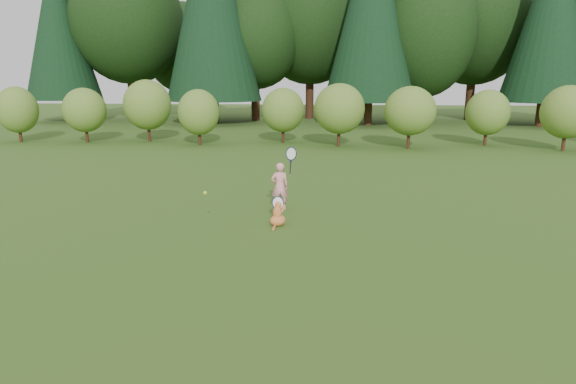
# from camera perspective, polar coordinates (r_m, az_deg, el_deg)

# --- Properties ---
(ground) EXTENTS (100.00, 100.00, 0.00)m
(ground) POSITION_cam_1_polar(r_m,az_deg,el_deg) (8.67, -1.83, -5.67)
(ground) COLOR #2B4D15
(ground) RESTS_ON ground
(shrub_row) EXTENTS (28.00, 3.00, 2.80)m
(shrub_row) POSITION_cam_1_polar(r_m,az_deg,el_deg) (21.22, 2.67, 9.31)
(shrub_row) COLOR #5A7524
(shrub_row) RESTS_ON ground
(woodland_backdrop) EXTENTS (48.00, 10.00, 15.00)m
(woodland_backdrop) POSITION_cam_1_polar(r_m,az_deg,el_deg) (31.52, 3.79, 21.64)
(woodland_backdrop) COLOR black
(woodland_backdrop) RESTS_ON ground
(child) EXTENTS (0.62, 0.39, 1.58)m
(child) POSITION_cam_1_polar(r_m,az_deg,el_deg) (10.50, -0.95, 0.79)
(child) COLOR pink
(child) RESTS_ON ground
(cat) EXTENTS (0.49, 0.73, 0.66)m
(cat) POSITION_cam_1_polar(r_m,az_deg,el_deg) (9.46, -1.22, -2.47)
(cat) COLOR #C74B26
(cat) RESTS_ON ground
(tennis_ball) EXTENTS (0.07, 0.07, 0.07)m
(tennis_ball) POSITION_cam_1_polar(r_m,az_deg,el_deg) (9.08, -9.81, -0.10)
(tennis_ball) COLOR yellow
(tennis_ball) RESTS_ON ground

